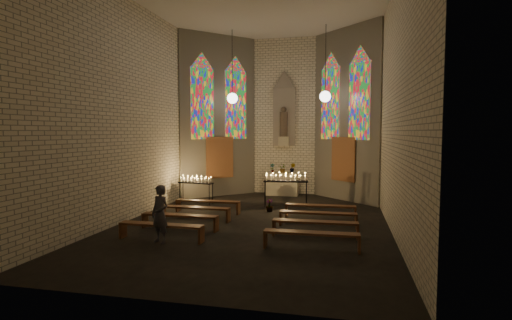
# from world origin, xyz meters

# --- Properties ---
(floor) EXTENTS (12.00, 12.00, 0.00)m
(floor) POSITION_xyz_m (0.00, 0.00, 0.00)
(floor) COLOR black
(floor) RESTS_ON ground
(room) EXTENTS (8.22, 12.43, 7.00)m
(room) POSITION_xyz_m (-0.00, 3.37, 3.72)
(room) COLOR beige
(room) RESTS_ON ground
(altar) EXTENTS (1.40, 0.60, 1.00)m
(altar) POSITION_xyz_m (0.00, 5.45, 0.50)
(altar) COLOR beige
(altar) RESTS_ON ground
(flower_vase_left) EXTENTS (0.23, 0.17, 0.41)m
(flower_vase_left) POSITION_xyz_m (-0.44, 5.38, 1.21)
(flower_vase_left) COLOR #4C723F
(flower_vase_left) RESTS_ON altar
(flower_vase_center) EXTENTS (0.45, 0.43, 0.39)m
(flower_vase_center) POSITION_xyz_m (0.02, 5.50, 1.20)
(flower_vase_center) COLOR #4C723F
(flower_vase_center) RESTS_ON altar
(flower_vase_right) EXTENTS (0.27, 0.24, 0.44)m
(flower_vase_right) POSITION_xyz_m (0.45, 5.49, 1.22)
(flower_vase_right) COLOR #4C723F
(flower_vase_right) RESTS_ON altar
(aisle_flower_pot) EXTENTS (0.32, 0.32, 0.45)m
(aisle_flower_pot) POSITION_xyz_m (0.12, 1.74, 0.22)
(aisle_flower_pot) COLOR #4C723F
(aisle_flower_pot) RESTS_ON ground
(votive_stand_left) EXTENTS (1.45, 0.55, 1.04)m
(votive_stand_left) POSITION_xyz_m (-3.00, 2.68, 0.89)
(votive_stand_left) COLOR black
(votive_stand_left) RESTS_ON ground
(votive_stand_right) EXTENTS (1.70, 0.61, 1.22)m
(votive_stand_right) POSITION_xyz_m (0.53, 2.86, 1.05)
(votive_stand_right) COLOR black
(votive_stand_right) RESTS_ON ground
(pew_left_0) EXTENTS (2.28, 0.36, 0.44)m
(pew_left_0) POSITION_xyz_m (-1.94, 1.05, 0.36)
(pew_left_0) COLOR #542E18
(pew_left_0) RESTS_ON ground
(pew_right_0) EXTENTS (2.28, 0.36, 0.44)m
(pew_right_0) POSITION_xyz_m (1.94, 1.05, 0.36)
(pew_right_0) COLOR #542E18
(pew_right_0) RESTS_ON ground
(pew_left_1) EXTENTS (2.28, 0.36, 0.44)m
(pew_left_1) POSITION_xyz_m (-1.94, -0.15, 0.36)
(pew_left_1) COLOR #542E18
(pew_left_1) RESTS_ON ground
(pew_right_1) EXTENTS (2.28, 0.36, 0.44)m
(pew_right_1) POSITION_xyz_m (1.94, -0.15, 0.36)
(pew_right_1) COLOR #542E18
(pew_right_1) RESTS_ON ground
(pew_left_2) EXTENTS (2.28, 0.36, 0.44)m
(pew_left_2) POSITION_xyz_m (-1.94, -1.35, 0.36)
(pew_left_2) COLOR #542E18
(pew_left_2) RESTS_ON ground
(pew_right_2) EXTENTS (2.28, 0.36, 0.44)m
(pew_right_2) POSITION_xyz_m (1.94, -1.35, 0.36)
(pew_right_2) COLOR #542E18
(pew_right_2) RESTS_ON ground
(pew_left_3) EXTENTS (2.28, 0.36, 0.44)m
(pew_left_3) POSITION_xyz_m (-1.94, -2.55, 0.36)
(pew_left_3) COLOR #542E18
(pew_left_3) RESTS_ON ground
(pew_right_3) EXTENTS (2.28, 0.36, 0.44)m
(pew_right_3) POSITION_xyz_m (1.94, -2.55, 0.36)
(pew_right_3) COLOR #542E18
(pew_right_3) RESTS_ON ground
(visitor) EXTENTS (0.63, 0.54, 1.48)m
(visitor) POSITION_xyz_m (-1.86, -2.75, 0.74)
(visitor) COLOR #494851
(visitor) RESTS_ON ground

